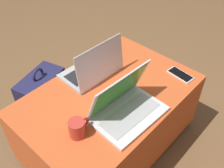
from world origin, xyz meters
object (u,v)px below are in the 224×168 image
Objects in this scene: laptop_near at (126,106)px; laptop_far at (94,68)px; backpack at (43,101)px; coffee_mug at (78,128)px; cell_phone at (180,75)px.

laptop_far is (0.11, 0.33, -0.00)m from laptop_near.
laptop_near is 0.80× the size of backpack.
coffee_mug is at bearing 165.34° from laptop_near.
laptop_near is 0.26m from coffee_mug.
laptop_far is 0.74× the size of backpack.
laptop_far is at bearing 111.77° from backpack.
backpack is at bearing 75.44° from coffee_mug.
laptop_far is 0.47m from backpack.
backpack is (-0.56, 0.67, -0.26)m from cell_phone.
backpack is at bearing 136.19° from cell_phone.
backpack is at bearing 102.91° from laptop_near.
coffee_mug is at bearing 175.87° from cell_phone.
cell_phone is 0.71m from coffee_mug.
laptop_near reaches higher than laptop_far.
laptop_far is 0.52m from cell_phone.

